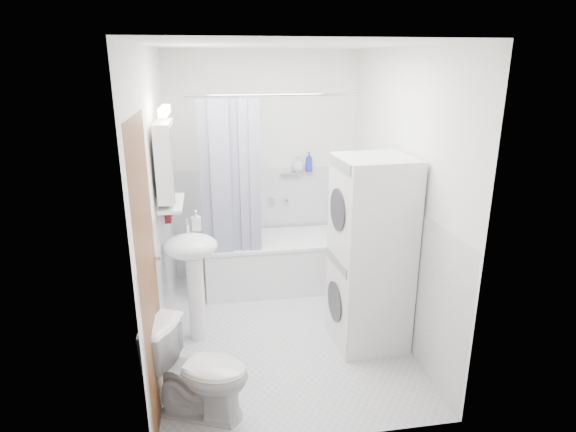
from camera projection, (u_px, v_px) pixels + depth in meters
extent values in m
plane|color=silver|center=(283.00, 331.00, 4.27)|extent=(2.60, 2.60, 0.00)
plane|color=white|center=(265.00, 168.00, 5.12)|extent=(2.00, 0.00, 2.00)
plane|color=white|center=(318.00, 266.00, 2.68)|extent=(2.00, 0.00, 2.00)
plane|color=white|center=(156.00, 207.00, 3.74)|extent=(0.00, 2.60, 2.60)
plane|color=white|center=(400.00, 196.00, 4.05)|extent=(0.00, 2.60, 2.60)
plane|color=white|center=(283.00, 45.00, 3.53)|extent=(2.60, 2.60, 0.00)
plane|color=white|center=(265.00, 222.00, 5.29)|extent=(1.98, 0.00, 1.98)
plane|color=white|center=(164.00, 277.00, 3.93)|extent=(0.00, 2.58, 2.58)
plane|color=white|center=(394.00, 262.00, 4.24)|extent=(0.00, 2.58, 2.58)
plane|color=brown|center=(149.00, 279.00, 2.98)|extent=(0.00, 2.00, 2.00)
cylinder|color=silver|center=(159.00, 258.00, 3.30)|extent=(0.04, 0.04, 0.04)
cube|color=white|center=(272.00, 264.00, 5.06)|extent=(1.38, 0.64, 0.51)
cube|color=white|center=(272.00, 240.00, 4.98)|extent=(1.40, 0.66, 0.03)
cube|color=silver|center=(272.00, 250.00, 5.01)|extent=(1.20, 0.46, 0.20)
cylinder|color=silver|center=(286.00, 199.00, 5.21)|extent=(0.04, 0.12, 0.04)
cylinder|color=silver|center=(274.00, 95.00, 4.26)|extent=(1.58, 0.02, 0.02)
cube|color=#151F4B|center=(206.00, 180.00, 4.40)|extent=(0.10, 0.02, 1.45)
cube|color=#151F4B|center=(216.00, 180.00, 4.41)|extent=(0.10, 0.02, 1.45)
cube|color=#151F4B|center=(225.00, 179.00, 4.42)|extent=(0.10, 0.02, 1.45)
cube|color=#151F4B|center=(235.00, 179.00, 4.44)|extent=(0.10, 0.02, 1.45)
cube|color=#151F4B|center=(245.00, 178.00, 4.45)|extent=(0.10, 0.02, 1.45)
cube|color=#151F4B|center=(255.00, 178.00, 4.47)|extent=(0.10, 0.02, 1.45)
ellipsoid|color=white|center=(191.00, 246.00, 3.91)|extent=(0.44, 0.37, 0.20)
cylinder|color=white|center=(196.00, 299.00, 4.06)|extent=(0.14, 0.14, 0.75)
cylinder|color=silver|center=(188.00, 227.00, 4.00)|extent=(0.03, 0.03, 0.14)
cylinder|color=silver|center=(187.00, 222.00, 3.95)|extent=(0.02, 0.10, 0.02)
cube|color=white|center=(166.00, 160.00, 3.74)|extent=(0.12, 0.50, 0.60)
cube|color=white|center=(174.00, 160.00, 3.75)|extent=(0.01, 0.47, 0.57)
cube|color=#FFEABF|center=(164.00, 111.00, 3.63)|extent=(0.06, 0.45, 0.06)
cube|color=silver|center=(172.00, 203.00, 3.86)|extent=(0.18, 0.54, 0.02)
cube|color=silver|center=(291.00, 173.00, 5.12)|extent=(0.22, 0.06, 0.02)
cube|color=#5B1917|center=(166.00, 177.00, 4.03)|extent=(0.05, 0.31, 0.73)
cube|color=#5B1917|center=(167.00, 137.00, 3.94)|extent=(0.03, 0.27, 0.08)
cylinder|color=silver|center=(161.00, 132.00, 3.92)|extent=(0.02, 0.04, 0.02)
cube|color=white|center=(368.00, 298.00, 4.02)|extent=(0.60, 0.60, 0.80)
cylinder|color=#2D2D33|center=(335.00, 302.00, 3.98)|extent=(0.04, 0.34, 0.34)
cube|color=gray|center=(336.00, 262.00, 3.87)|extent=(0.04, 0.50, 0.08)
cube|color=white|center=(373.00, 207.00, 3.77)|extent=(0.60, 0.60, 0.80)
cylinder|color=#2D2D33|center=(338.00, 210.00, 3.73)|extent=(0.04, 0.34, 0.34)
cube|color=gray|center=(340.00, 164.00, 3.62)|extent=(0.04, 0.50, 0.08)
imported|color=white|center=(200.00, 371.00, 3.18)|extent=(0.77, 0.61, 0.66)
imported|color=gray|center=(197.00, 225.00, 4.10)|extent=(0.08, 0.17, 0.08)
imported|color=gray|center=(170.00, 203.00, 3.70)|extent=(0.07, 0.18, 0.07)
imported|color=gray|center=(172.00, 192.00, 3.95)|extent=(0.10, 0.09, 0.10)
imported|color=gray|center=(298.00, 166.00, 5.11)|extent=(0.13, 0.17, 0.13)
imported|color=#2A2FAA|center=(309.00, 168.00, 5.13)|extent=(0.08, 0.21, 0.08)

